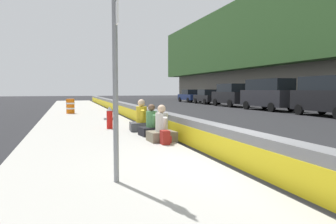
% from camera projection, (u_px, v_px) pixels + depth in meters
% --- Properties ---
extents(ground_plane, '(160.00, 160.00, 0.00)m').
position_uv_depth(ground_plane, '(240.00, 169.00, 6.66)').
color(ground_plane, '#232326').
rests_on(ground_plane, ground).
extents(sidewalk_strip, '(80.00, 4.40, 0.14)m').
position_uv_depth(sidewalk_strip, '(116.00, 177.00, 5.84)').
color(sidewalk_strip, '#A8A59E').
rests_on(sidewalk_strip, ground_plane).
extents(jersey_barrier, '(76.00, 0.45, 0.85)m').
position_uv_depth(jersey_barrier, '(240.00, 150.00, 6.63)').
color(jersey_barrier, slate).
rests_on(jersey_barrier, ground_plane).
extents(route_sign_post, '(0.44, 0.09, 3.60)m').
position_uv_depth(route_sign_post, '(115.00, 59.00, 5.13)').
color(route_sign_post, gray).
rests_on(route_sign_post, sidewalk_strip).
extents(fire_hydrant, '(0.26, 0.46, 0.88)m').
position_uv_depth(fire_hydrant, '(110.00, 117.00, 12.42)').
color(fire_hydrant, red).
rests_on(fire_hydrant, sidewalk_strip).
extents(seated_person_foreground, '(0.73, 0.84, 1.11)m').
position_uv_depth(seated_person_foreground, '(162.00, 130.00, 9.43)').
color(seated_person_foreground, '#706651').
rests_on(seated_person_foreground, sidewalk_strip).
extents(seated_person_middle, '(0.73, 0.83, 1.07)m').
position_uv_depth(seated_person_middle, '(152.00, 126.00, 10.58)').
color(seated_person_middle, black).
rests_on(seated_person_middle, sidewalk_strip).
extents(seated_person_rear, '(0.81, 0.92, 1.20)m').
position_uv_depth(seated_person_rear, '(142.00, 121.00, 11.77)').
color(seated_person_rear, '#424247').
rests_on(seated_person_rear, sidewalk_strip).
extents(backpack, '(0.32, 0.28, 0.40)m').
position_uv_depth(backpack, '(165.00, 138.00, 8.87)').
color(backpack, maroon).
rests_on(backpack, sidewalk_strip).
extents(construction_barrel, '(0.54, 0.54, 0.95)m').
position_uv_depth(construction_barrel, '(70.00, 106.00, 20.26)').
color(construction_barrel, orange).
rests_on(construction_barrel, sidewalk_strip).
extents(parked_car_third, '(5.15, 2.21, 2.56)m').
position_uv_depth(parked_car_third, '(331.00, 95.00, 19.37)').
color(parked_car_third, black).
rests_on(parked_car_third, ground_plane).
extents(parked_car_fourth, '(5.17, 2.25, 2.56)m').
position_uv_depth(parked_car_fourth, '(268.00, 94.00, 25.28)').
color(parked_car_fourth, '#28282D').
rests_on(parked_car_fourth, ground_plane).
extents(parked_car_midline, '(4.80, 2.07, 2.28)m').
position_uv_depth(parked_car_midline, '(231.00, 95.00, 31.07)').
color(parked_car_midline, black).
rests_on(parked_car_midline, ground_plane).
extents(parked_car_far, '(4.56, 2.06, 1.71)m').
position_uv_depth(parked_car_far, '(207.00, 97.00, 36.58)').
color(parked_car_far, black).
rests_on(parked_car_far, ground_plane).
extents(parked_car_farther, '(4.54, 2.04, 1.71)m').
position_uv_depth(parked_car_farther, '(190.00, 96.00, 41.86)').
color(parked_car_farther, navy).
rests_on(parked_car_farther, ground_plane).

